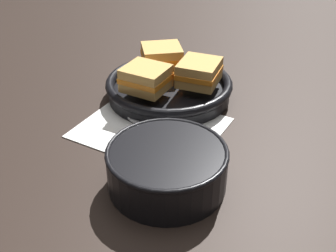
% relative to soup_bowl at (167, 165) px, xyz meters
% --- Properties ---
extents(ground_plane, '(4.00, 4.00, 0.00)m').
position_rel_soup_bowl_xyz_m(ground_plane, '(-0.05, 0.10, -0.04)').
color(ground_plane, black).
extents(napkin, '(0.27, 0.23, 0.00)m').
position_rel_soup_bowl_xyz_m(napkin, '(-0.12, 0.11, -0.04)').
color(napkin, white).
rests_on(napkin, ground_plane).
extents(soup_bowl, '(0.18, 0.18, 0.07)m').
position_rel_soup_bowl_xyz_m(soup_bowl, '(0.00, 0.00, 0.00)').
color(soup_bowl, black).
rests_on(soup_bowl, ground_plane).
extents(spoon, '(0.14, 0.06, 0.01)m').
position_rel_soup_bowl_xyz_m(spoon, '(-0.11, 0.09, -0.03)').
color(spoon, '#B7B7BC').
rests_on(spoon, napkin).
extents(skillet, '(0.27, 0.34, 0.04)m').
position_rel_soup_bowl_xyz_m(skillet, '(-0.16, 0.23, -0.02)').
color(skillet, black).
rests_on(skillet, ground_plane).
extents(sandwich_near_left, '(0.09, 0.10, 0.05)m').
position_rel_soup_bowl_xyz_m(sandwich_near_left, '(-0.10, 0.25, 0.03)').
color(sandwich_near_left, tan).
rests_on(sandwich_near_left, skillet).
extents(sandwich_near_right, '(0.11, 0.11, 0.05)m').
position_rel_soup_bowl_xyz_m(sandwich_near_right, '(-0.20, 0.27, 0.03)').
color(sandwich_near_right, tan).
rests_on(sandwich_near_right, skillet).
extents(sandwich_far_left, '(0.09, 0.09, 0.05)m').
position_rel_soup_bowl_xyz_m(sandwich_far_left, '(-0.17, 0.17, 0.03)').
color(sandwich_far_left, tan).
rests_on(sandwich_far_left, skillet).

